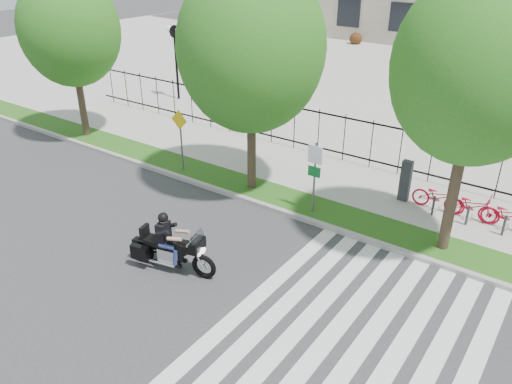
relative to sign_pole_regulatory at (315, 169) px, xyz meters
The scene contains 14 objects.
ground 5.04m from the sign_pole_regulatory, 104.50° to the right, with size 120.00×120.00×0.00m, color #343436.
curb 2.10m from the sign_pole_regulatory, 157.99° to the right, with size 60.00×0.20×0.15m, color #9E9D95.
grass_verge 2.08m from the sign_pole_regulatory, 162.60° to the left, with size 60.00×1.50×0.15m, color #1E5715.
sidewalk 3.52m from the sign_pole_regulatory, 112.42° to the left, with size 60.00×3.50×0.15m, color #AEAAA2.
plaza 20.53m from the sign_pole_regulatory, 93.32° to the left, with size 80.00×34.00×0.10m, color #AEAAA2.
crosswalk_stripes 6.10m from the sign_pole_regulatory, 51.51° to the right, with size 5.70×8.00×0.01m, color silver, non-canonical shape.
iron_fence 4.81m from the sign_pole_regulatory, 104.37° to the left, with size 30.00×0.06×2.00m, color black, non-canonical shape.
lamp_post_left 15.20m from the sign_pole_regulatory, 150.63° to the left, with size 1.06×0.70×4.25m.
street_tree_0 12.91m from the sign_pole_regulatory, behind, with size 4.32×4.32×7.30m.
street_tree_1 4.50m from the sign_pole_regulatory, behind, with size 4.97×4.97×7.95m.
street_tree_2 5.71m from the sign_pole_regulatory, ahead, with size 4.41×4.41×7.89m.
sign_pole_regulatory is the anchor object (origin of this frame).
sign_pole_warning 5.96m from the sign_pole_regulatory, behind, with size 0.78×0.09×2.49m.
motorcycle_rider 5.40m from the sign_pole_regulatory, 108.86° to the right, with size 2.76×1.13×2.16m.
Camera 1 is at (8.23, -8.62, 8.42)m, focal length 35.00 mm.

